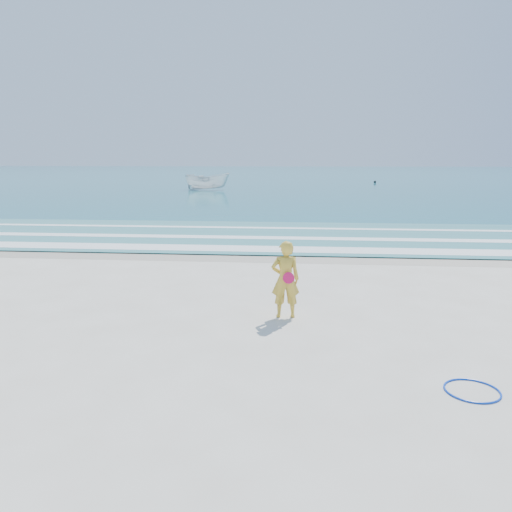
{
  "coord_description": "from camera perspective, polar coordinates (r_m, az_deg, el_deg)",
  "views": [
    {
      "loc": [
        1.5,
        -9.74,
        3.73
      ],
      "look_at": [
        0.23,
        4.0,
        1.0
      ],
      "focal_mm": 35.0,
      "sensor_mm": 36.0,
      "label": 1
    }
  ],
  "objects": [
    {
      "name": "shallow",
      "position": [
        24.07,
        1.67,
        2.39
      ],
      "size": [
        400.0,
        10.0,
        0.01
      ],
      "primitive_type": "cube",
      "color": "#59B7AD",
      "rests_on": "ocean"
    },
    {
      "name": "foam_mid",
      "position": [
        23.28,
        1.55,
        2.11
      ],
      "size": [
        400.0,
        0.9,
        0.01
      ],
      "primitive_type": "cube",
      "color": "white",
      "rests_on": "shallow"
    },
    {
      "name": "foam_far",
      "position": [
        26.54,
        2.02,
        3.23
      ],
      "size": [
        400.0,
        0.6,
        0.01
      ],
      "primitive_type": "cube",
      "color": "white",
      "rests_on": "shallow"
    },
    {
      "name": "wet_sand",
      "position": [
        19.16,
        0.71,
        -0.02
      ],
      "size": [
        400.0,
        2.4,
        0.0
      ],
      "primitive_type": "cube",
      "color": "#B2A893",
      "rests_on": "ground"
    },
    {
      "name": "ground",
      "position": [
        10.54,
        -3.28,
        -9.57
      ],
      "size": [
        400.0,
        400.0,
        0.0
      ],
      "primitive_type": "plane",
      "color": "silver",
      "rests_on": "ground"
    },
    {
      "name": "foam_near",
      "position": [
        20.43,
        1.01,
        0.83
      ],
      "size": [
        400.0,
        1.4,
        0.01
      ],
      "primitive_type": "cube",
      "color": "white",
      "rests_on": "shallow"
    },
    {
      "name": "woman",
      "position": [
        11.75,
        3.38,
        -2.68
      ],
      "size": [
        0.72,
        0.52,
        1.84
      ],
      "color": "gold",
      "rests_on": "ground"
    },
    {
      "name": "hoop",
      "position": [
        9.09,
        23.47,
        -13.92
      ],
      "size": [
        1.16,
        1.16,
        0.03
      ],
      "primitive_type": "torus",
      "rotation": [
        0.0,
        0.0,
        0.41
      ],
      "color": "#0A39C4",
      "rests_on": "ground"
    },
    {
      "name": "ocean",
      "position": [
        114.81,
        4.62,
        9.32
      ],
      "size": [
        400.0,
        190.0,
        0.04
      ],
      "primitive_type": "cube",
      "color": "#19727F",
      "rests_on": "ground"
    },
    {
      "name": "boat",
      "position": [
        58.13,
        -5.59,
        8.48
      ],
      "size": [
        5.2,
        2.2,
        1.97
      ],
      "primitive_type": "imported",
      "rotation": [
        0.0,
        0.0,
        1.63
      ],
      "color": "white",
      "rests_on": "ocean"
    },
    {
      "name": "buoy",
      "position": [
        75.28,
        13.44,
        8.23
      ],
      "size": [
        0.37,
        0.37,
        0.37
      ],
      "primitive_type": "sphere",
      "color": "black",
      "rests_on": "ocean"
    }
  ]
}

